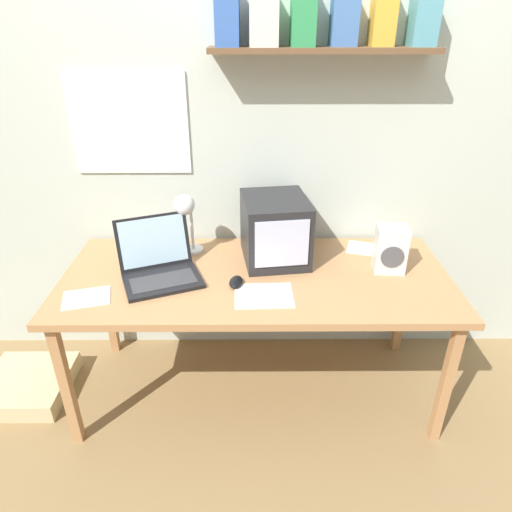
# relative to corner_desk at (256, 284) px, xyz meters

# --- Properties ---
(ground_plane) EXTENTS (12.00, 12.00, 0.00)m
(ground_plane) POSITION_rel_corner_desk_xyz_m (0.00, 0.00, -0.67)
(ground_plane) COLOR olive
(back_wall) EXTENTS (5.60, 0.24, 2.60)m
(back_wall) POSITION_rel_corner_desk_xyz_m (0.00, 0.45, 0.65)
(back_wall) COLOR beige
(back_wall) RESTS_ON ground_plane
(corner_desk) EXTENTS (1.84, 0.80, 0.72)m
(corner_desk) POSITION_rel_corner_desk_xyz_m (0.00, 0.00, 0.00)
(corner_desk) COLOR #B58151
(corner_desk) RESTS_ON ground_plane
(crt_monitor) EXTENTS (0.35, 0.40, 0.32)m
(crt_monitor) POSITION_rel_corner_desk_xyz_m (0.09, 0.17, 0.21)
(crt_monitor) COLOR #232326
(crt_monitor) RESTS_ON corner_desk
(laptop) EXTENTS (0.44, 0.43, 0.26)m
(laptop) POSITION_rel_corner_desk_xyz_m (-0.46, -0.00, 0.12)
(laptop) COLOR black
(laptop) RESTS_ON corner_desk
(desk_lamp) EXTENTS (0.12, 0.16, 0.33)m
(desk_lamp) POSITION_rel_corner_desk_xyz_m (-0.34, 0.20, 0.29)
(desk_lamp) COLOR white
(desk_lamp) RESTS_ON corner_desk
(juice_glass) EXTENTS (0.07, 0.07, 0.13)m
(juice_glass) POSITION_rel_corner_desk_xyz_m (-0.48, 0.26, 0.11)
(juice_glass) COLOR white
(juice_glass) RESTS_ON corner_desk
(space_heater) EXTENTS (0.15, 0.13, 0.23)m
(space_heater) POSITION_rel_corner_desk_xyz_m (0.64, 0.04, 0.17)
(space_heater) COLOR silver
(space_heater) RESTS_ON corner_desk
(computer_mouse) EXTENTS (0.07, 0.11, 0.03)m
(computer_mouse) POSITION_rel_corner_desk_xyz_m (-0.09, -0.09, 0.07)
(computer_mouse) COLOR black
(computer_mouse) RESTS_ON corner_desk
(printed_handout) EXTENTS (0.23, 0.20, 0.00)m
(printed_handout) POSITION_rel_corner_desk_xyz_m (-0.74, -0.20, 0.05)
(printed_handout) COLOR white
(printed_handout) RESTS_ON corner_desk
(loose_paper_near_monitor) EXTENTS (0.26, 0.21, 0.00)m
(loose_paper_near_monitor) POSITION_rel_corner_desk_xyz_m (0.03, -0.19, 0.05)
(loose_paper_near_monitor) COLOR white
(loose_paper_near_monitor) RESTS_ON corner_desk
(loose_paper_near_laptop) EXTENTS (0.28, 0.22, 0.00)m
(loose_paper_near_laptop) POSITION_rel_corner_desk_xyz_m (0.61, 0.26, 0.05)
(loose_paper_near_laptop) COLOR white
(loose_paper_near_laptop) RESTS_ON corner_desk
(floor_cushion) EXTENTS (0.43, 0.43, 0.10)m
(floor_cushion) POSITION_rel_corner_desk_xyz_m (-1.23, -0.03, -0.62)
(floor_cushion) COLOR #CCBC8B
(floor_cushion) RESTS_ON ground_plane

